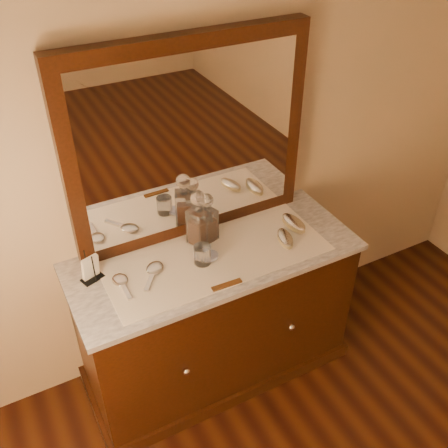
{
  "coord_description": "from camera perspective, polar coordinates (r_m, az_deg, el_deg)",
  "views": [
    {
      "loc": [
        -0.86,
        0.22,
        2.46
      ],
      "look_at": [
        0.0,
        1.85,
        1.1
      ],
      "focal_mm": 41.05,
      "sensor_mm": 36.0,
      "label": 1
    }
  ],
  "objects": [
    {
      "name": "dresser_cabinet",
      "position": [
        2.82,
        -0.96,
        -10.27
      ],
      "size": [
        1.4,
        0.55,
        0.82
      ],
      "primitive_type": "cube",
      "color": "black",
      "rests_on": "floor"
    },
    {
      "name": "dresser_plinth",
      "position": [
        3.1,
        -0.89,
        -14.96
      ],
      "size": [
        1.46,
        0.59,
        0.08
      ],
      "primitive_type": "cube",
      "color": "black",
      "rests_on": "floor"
    },
    {
      "name": "knob_left",
      "position": [
        2.54,
        -4.21,
        -16.05
      ],
      "size": [
        0.04,
        0.04,
        0.04
      ],
      "primitive_type": "sphere",
      "color": "silver",
      "rests_on": "dresser_cabinet"
    },
    {
      "name": "knob_right",
      "position": [
        2.74,
        7.53,
        -11.31
      ],
      "size": [
        0.04,
        0.04,
        0.04
      ],
      "primitive_type": "sphere",
      "color": "silver",
      "rests_on": "dresser_cabinet"
    },
    {
      "name": "marble_top",
      "position": [
        2.53,
        -1.06,
        -3.64
      ],
      "size": [
        1.44,
        0.59,
        0.03
      ],
      "primitive_type": "cube",
      "color": "white",
      "rests_on": "dresser_cabinet"
    },
    {
      "name": "mirror_frame",
      "position": [
        2.43,
        -3.85,
        9.07
      ],
      "size": [
        1.2,
        0.08,
        1.0
      ],
      "primitive_type": "cube",
      "color": "black",
      "rests_on": "marble_top"
    },
    {
      "name": "mirror_glass",
      "position": [
        2.4,
        -3.5,
        8.75
      ],
      "size": [
        1.06,
        0.01,
        0.86
      ],
      "primitive_type": "cube",
      "color": "white",
      "rests_on": "marble_top"
    },
    {
      "name": "lace_runner",
      "position": [
        2.5,
        -0.85,
        -3.61
      ],
      "size": [
        1.1,
        0.45,
        0.0
      ],
      "primitive_type": "cube",
      "color": "silver",
      "rests_on": "marble_top"
    },
    {
      "name": "pin_dish",
      "position": [
        2.49,
        -1.53,
        -3.54
      ],
      "size": [
        0.09,
        0.09,
        0.01
      ],
      "primitive_type": "cylinder",
      "rotation": [
        0.0,
        0.0,
        -0.16
      ],
      "color": "white",
      "rests_on": "lace_runner"
    },
    {
      "name": "comb",
      "position": [
        2.34,
        0.32,
        -6.78
      ],
      "size": [
        0.15,
        0.03,
        0.01
      ],
      "primitive_type": "cube",
      "rotation": [
        0.0,
        0.0,
        -0.04
      ],
      "color": "brown",
      "rests_on": "lace_runner"
    },
    {
      "name": "napkin_rack",
      "position": [
        2.42,
        -14.63,
        -4.86
      ],
      "size": [
        0.11,
        0.09,
        0.15
      ],
      "color": "black",
      "rests_on": "marble_top"
    },
    {
      "name": "decanter_left",
      "position": [
        2.52,
        -2.82,
        0.09
      ],
      "size": [
        0.12,
        0.12,
        0.3
      ],
      "color": "#9C4716",
      "rests_on": "lace_runner"
    },
    {
      "name": "decanter_right",
      "position": [
        2.55,
        -1.87,
        0.2
      ],
      "size": [
        0.1,
        0.1,
        0.27
      ],
      "color": "#9C4716",
      "rests_on": "lace_runner"
    },
    {
      "name": "brush_near",
      "position": [
        2.59,
        6.83,
        -1.62
      ],
      "size": [
        0.11,
        0.17,
        0.04
      ],
      "color": "tan",
      "rests_on": "lace_runner"
    },
    {
      "name": "brush_far",
      "position": [
        2.7,
        7.76,
        0.08
      ],
      "size": [
        0.09,
        0.17,
        0.05
      ],
      "color": "tan",
      "rests_on": "lace_runner"
    },
    {
      "name": "hand_mirror_outer",
      "position": [
        2.4,
        -11.38,
        -6.33
      ],
      "size": [
        0.07,
        0.19,
        0.02
      ],
      "color": "silver",
      "rests_on": "lace_runner"
    },
    {
      "name": "hand_mirror_inner",
      "position": [
        2.43,
        -7.8,
        -5.14
      ],
      "size": [
        0.16,
        0.2,
        0.02
      ],
      "color": "silver",
      "rests_on": "lace_runner"
    },
    {
      "name": "tumblers",
      "position": [
        2.44,
        -2.43,
        -3.42
      ],
      "size": [
        0.08,
        0.08,
        0.1
      ],
      "color": "white",
      "rests_on": "lace_runner"
    }
  ]
}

